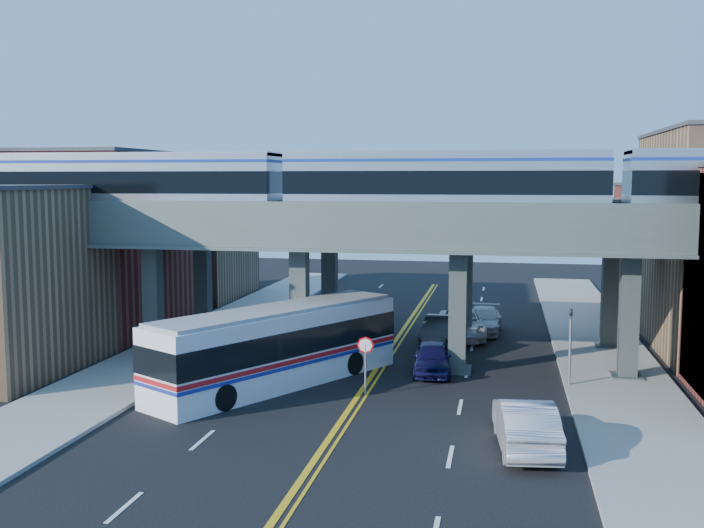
{
  "coord_description": "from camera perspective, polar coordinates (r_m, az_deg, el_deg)",
  "views": [
    {
      "loc": [
        6.16,
        -30.16,
        9.49
      ],
      "look_at": [
        -0.86,
        5.85,
        5.49
      ],
      "focal_mm": 40.0,
      "sensor_mm": 36.0,
      "label": 1
    }
  ],
  "objects": [
    {
      "name": "ground",
      "position": [
        32.21,
        -0.5,
        -10.92
      ],
      "size": [
        120.0,
        120.0,
        0.0
      ],
      "primitive_type": "plane",
      "color": "black",
      "rests_on": "ground"
    },
    {
      "name": "sidewalk_west",
      "position": [
        44.87,
        -12.49,
        -6.04
      ],
      "size": [
        5.0,
        70.0,
        0.16
      ],
      "primitive_type": "cube",
      "color": "gray",
      "rests_on": "ground"
    },
    {
      "name": "sidewalk_east",
      "position": [
        41.59,
        18.25,
        -7.18
      ],
      "size": [
        5.0,
        70.0,
        0.16
      ],
      "primitive_type": "cube",
      "color": "gray",
      "rests_on": "ground"
    },
    {
      "name": "building_west_b",
      "position": [
        52.48,
        -17.04,
        1.59
      ],
      "size": [
        8.0,
        14.0,
        11.0
      ],
      "primitive_type": "cube",
      "color": "maroon",
      "rests_on": "ground"
    },
    {
      "name": "building_west_c",
      "position": [
        64.33,
        -11.56,
        1.2
      ],
      "size": [
        8.0,
        10.0,
        8.0
      ],
      "primitive_type": "cube",
      "color": "#8C6A48",
      "rests_on": "ground"
    },
    {
      "name": "building_east_c",
      "position": [
        60.63,
        22.74,
        1.02
      ],
      "size": [
        8.0,
        10.0,
        9.0
      ],
      "primitive_type": "cube",
      "color": "maroon",
      "rests_on": "ground"
    },
    {
      "name": "elevated_viaduct_near",
      "position": [
        38.77,
        1.85,
        1.75
      ],
      "size": [
        52.0,
        3.6,
        7.4
      ],
      "color": "#38413F",
      "rests_on": "ground"
    },
    {
      "name": "elevated_viaduct_far",
      "position": [
        45.67,
        3.26,
        2.42
      ],
      "size": [
        52.0,
        3.6,
        7.4
      ],
      "color": "#38413F",
      "rests_on": "ground"
    },
    {
      "name": "transit_train",
      "position": [
        38.27,
        6.68,
        5.86
      ],
      "size": [
        47.49,
        2.98,
        3.47
      ],
      "color": "black",
      "rests_on": "elevated_viaduct_near"
    },
    {
      "name": "stop_sign",
      "position": [
        34.55,
        0.99,
        -6.71
      ],
      "size": [
        0.76,
        0.09,
        2.63
      ],
      "color": "slate",
      "rests_on": "ground"
    },
    {
      "name": "traffic_signal",
      "position": [
        36.99,
        15.59,
        -5.22
      ],
      "size": [
        0.15,
        0.18,
        4.1
      ],
      "color": "slate",
      "rests_on": "ground"
    },
    {
      "name": "transit_bus",
      "position": [
        36.45,
        -5.42,
        -6.03
      ],
      "size": [
        9.36,
        13.08,
        3.46
      ],
      "rotation": [
        0.0,
        0.0,
        1.04
      ],
      "color": "white",
      "rests_on": "ground"
    },
    {
      "name": "car_lane_a",
      "position": [
        38.81,
        5.87,
        -6.81
      ],
      "size": [
        2.13,
        4.59,
        1.52
      ],
      "primitive_type": "imported",
      "rotation": [
        0.0,
        0.0,
        0.07
      ],
      "color": "#11103E",
      "rests_on": "ground"
    },
    {
      "name": "car_lane_b",
      "position": [
        45.45,
        6.42,
        -4.83
      ],
      "size": [
        2.07,
        5.05,
        1.63
      ],
      "primitive_type": "imported",
      "rotation": [
        0.0,
        0.0,
        -0.07
      ],
      "color": "#28282A",
      "rests_on": "ground"
    },
    {
      "name": "car_lane_c",
      "position": [
        47.44,
        7.97,
        -4.35
      ],
      "size": [
        3.19,
        6.21,
        1.68
      ],
      "primitive_type": "imported",
      "rotation": [
        0.0,
        0.0,
        0.07
      ],
      "color": "silver",
      "rests_on": "ground"
    },
    {
      "name": "car_lane_d",
      "position": [
        49.33,
        9.53,
        -4.06
      ],
      "size": [
        2.32,
        5.3,
        1.52
      ],
      "primitive_type": "imported",
      "rotation": [
        0.0,
        0.0,
        -0.04
      ],
      "color": "#ADADB2",
      "rests_on": "ground"
    },
    {
      "name": "car_parked_curb",
      "position": [
        28.82,
        12.51,
        -11.29
      ],
      "size": [
        2.44,
        5.57,
        1.78
      ],
      "primitive_type": "imported",
      "rotation": [
        0.0,
        0.0,
        3.25
      ],
      "color": "#ADACB1",
      "rests_on": "ground"
    }
  ]
}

